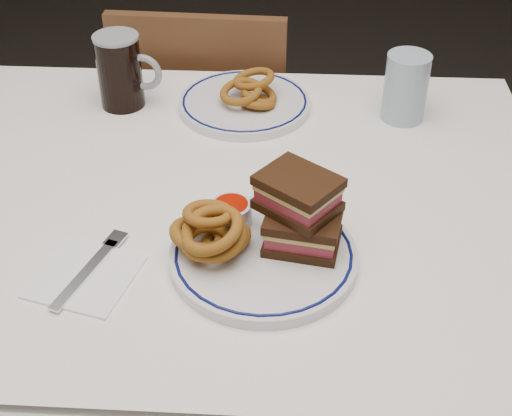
# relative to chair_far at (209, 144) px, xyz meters

# --- Properties ---
(dining_table) EXTENTS (1.27, 0.87, 0.75)m
(dining_table) POSITION_rel_chair_far_xyz_m (0.01, -0.60, 0.18)
(dining_table) COLOR white
(dining_table) RESTS_ON floor
(chair_far) EXTENTS (0.41, 0.41, 0.85)m
(chair_far) POSITION_rel_chair_far_xyz_m (0.00, 0.00, 0.00)
(chair_far) COLOR #432C15
(chair_far) RESTS_ON floor
(main_plate) EXTENTS (0.27, 0.27, 0.02)m
(main_plate) POSITION_rel_chair_far_xyz_m (0.17, -0.76, 0.30)
(main_plate) COLOR silver
(main_plate) RESTS_ON dining_table
(reuben_sandwich) EXTENTS (0.14, 0.13, 0.11)m
(reuben_sandwich) POSITION_rel_chair_far_xyz_m (0.22, -0.74, 0.36)
(reuben_sandwich) COLOR black
(reuben_sandwich) RESTS_ON main_plate
(onion_rings_main) EXTENTS (0.12, 0.11, 0.08)m
(onion_rings_main) POSITION_rel_chair_far_xyz_m (0.10, -0.76, 0.34)
(onion_rings_main) COLOR #653D0D
(onion_rings_main) RESTS_ON main_plate
(ketchup_ramekin) EXTENTS (0.06, 0.06, 0.04)m
(ketchup_ramekin) POSITION_rel_chair_far_xyz_m (0.12, -0.70, 0.33)
(ketchup_ramekin) COLOR silver
(ketchup_ramekin) RESTS_ON main_plate
(beer_mug) EXTENTS (0.13, 0.09, 0.14)m
(beer_mug) POSITION_rel_chair_far_xyz_m (-0.12, -0.32, 0.36)
(beer_mug) COLOR black
(beer_mug) RESTS_ON dining_table
(water_glass) EXTENTS (0.08, 0.08, 0.13)m
(water_glass) POSITION_rel_chair_far_xyz_m (0.41, -0.34, 0.35)
(water_glass) COLOR #95ABC0
(water_glass) RESTS_ON dining_table
(far_plate) EXTENTS (0.25, 0.25, 0.02)m
(far_plate) POSITION_rel_chair_far_xyz_m (0.11, -0.32, 0.30)
(far_plate) COLOR silver
(far_plate) RESTS_ON dining_table
(onion_rings_far) EXTENTS (0.11, 0.12, 0.06)m
(onion_rings_far) POSITION_rel_chair_far_xyz_m (0.13, -0.32, 0.33)
(onion_rings_far) COLOR #653D0D
(onion_rings_far) RESTS_ON far_plate
(napkin_fork) EXTENTS (0.16, 0.18, 0.01)m
(napkin_fork) POSITION_rel_chair_far_xyz_m (-0.07, -0.81, 0.29)
(napkin_fork) COLOR white
(napkin_fork) RESTS_ON dining_table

